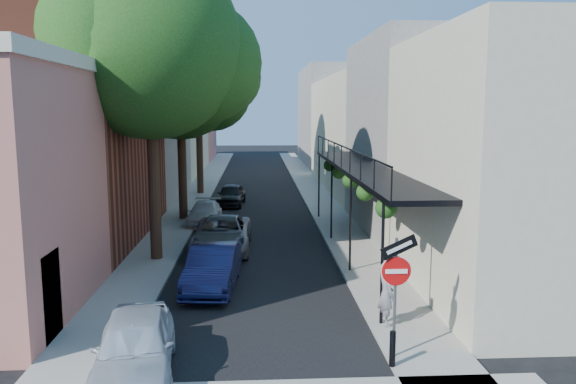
{
  "coord_description": "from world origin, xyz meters",
  "views": [
    {
      "loc": [
        0.05,
        -11.07,
        5.74
      ],
      "look_at": [
        1.16,
        8.86,
        2.8
      ],
      "focal_mm": 35.0,
      "sensor_mm": 36.0,
      "label": 1
    }
  ],
  "objects": [
    {
      "name": "parked_car_b",
      "position": [
        -1.4,
        6.54,
        0.69
      ],
      "size": [
        1.76,
        4.29,
        1.38
      ],
      "primitive_type": "imported",
      "rotation": [
        0.0,
        0.0,
        -0.07
      ],
      "color": "#141740",
      "rests_on": "ground"
    },
    {
      "name": "road_surface",
      "position": [
        0.0,
        30.0,
        0.01
      ],
      "size": [
        6.0,
        64.0,
        0.01
      ],
      "primitive_type": "cube",
      "color": "black",
      "rests_on": "ground"
    },
    {
      "name": "buildings_left",
      "position": [
        -9.3,
        28.76,
        4.94
      ],
      "size": [
        10.1,
        59.1,
        12.0
      ],
      "color": "#B66A5D",
      "rests_on": "ground"
    },
    {
      "name": "parked_car_e",
      "position": [
        -1.52,
        22.52,
        0.64
      ],
      "size": [
        1.83,
        3.89,
        1.29
      ],
      "primitive_type": "imported",
      "rotation": [
        0.0,
        0.0,
        -0.08
      ],
      "color": "black",
      "rests_on": "ground"
    },
    {
      "name": "parked_car_c",
      "position": [
        -1.4,
        11.44,
        0.69
      ],
      "size": [
        2.41,
        5.04,
        1.39
      ],
      "primitive_type": "imported",
      "rotation": [
        0.0,
        0.0,
        -0.02
      ],
      "color": "slate",
      "rests_on": "ground"
    },
    {
      "name": "parked_car_a",
      "position": [
        -2.6,
        0.51,
        0.7
      ],
      "size": [
        2.16,
        4.3,
        1.41
      ],
      "primitive_type": "imported",
      "rotation": [
        0.0,
        0.0,
        0.12
      ],
      "color": "silver",
      "rests_on": "ground"
    },
    {
      "name": "oak_far",
      "position": [
        -3.35,
        27.27,
        8.26
      ],
      "size": [
        7.7,
        7.0,
        11.9
      ],
      "color": "black",
      "rests_on": "ground"
    },
    {
      "name": "pedestrian",
      "position": [
        3.4,
        2.9,
        0.95
      ],
      "size": [
        0.53,
        0.69,
        1.67
      ],
      "primitive_type": "imported",
      "rotation": [
        0.0,
        0.0,
        1.81
      ],
      "color": "slate",
      "rests_on": "sidewalk_right"
    },
    {
      "name": "oak_near",
      "position": [
        -3.37,
        10.26,
        7.88
      ],
      "size": [
        7.48,
        6.8,
        11.42
      ],
      "color": "black",
      "rests_on": "ground"
    },
    {
      "name": "parked_car_d",
      "position": [
        -2.6,
        16.91,
        0.56
      ],
      "size": [
        1.63,
        3.89,
        1.12
      ],
      "primitive_type": "imported",
      "rotation": [
        0.0,
        0.0,
        -0.02
      ],
      "color": "silver",
      "rests_on": "ground"
    },
    {
      "name": "sign_post",
      "position": [
        3.16,
        0.97,
        2.04
      ],
      "size": [
        0.89,
        0.17,
        2.99
      ],
      "color": "#595B60",
      "rests_on": "ground"
    },
    {
      "name": "bollard",
      "position": [
        3.0,
        0.5,
        0.52
      ],
      "size": [
        0.14,
        0.14,
        0.8
      ],
      "primitive_type": "cylinder",
      "color": "black",
      "rests_on": "sidewalk_right"
    },
    {
      "name": "sidewalk_right",
      "position": [
        4.0,
        30.0,
        0.06
      ],
      "size": [
        2.0,
        64.0,
        0.12
      ],
      "primitive_type": "cube",
      "color": "gray",
      "rests_on": "ground"
    },
    {
      "name": "oak_mid",
      "position": [
        -3.42,
        18.23,
        7.06
      ],
      "size": [
        6.6,
        6.0,
        10.2
      ],
      "color": "black",
      "rests_on": "ground"
    },
    {
      "name": "buildings_right",
      "position": [
        8.99,
        29.49,
        4.42
      ],
      "size": [
        9.8,
        55.0,
        10.0
      ],
      "color": "beige",
      "rests_on": "ground"
    },
    {
      "name": "sidewalk_left",
      "position": [
        -4.0,
        30.0,
        0.06
      ],
      "size": [
        2.0,
        64.0,
        0.12
      ],
      "primitive_type": "cube",
      "color": "gray",
      "rests_on": "ground"
    }
  ]
}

